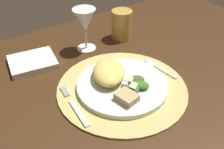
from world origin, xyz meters
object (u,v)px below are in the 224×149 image
object	(u,v)px
spoon	(155,65)
wine_glass	(84,22)
dining_table	(124,108)
dinner_plate	(122,85)
napkin	(33,62)
amber_tumbler	(122,25)
fork	(75,107)

from	to	relation	value
spoon	wine_glass	bearing A→B (deg)	118.88
dining_table	dinner_plate	xyz separation A→B (m)	(-0.03, -0.02, 0.12)
napkin	amber_tumbler	xyz separation A→B (m)	(0.34, -0.02, 0.04)
fork	napkin	distance (m)	0.26
dining_table	wine_glass	world-z (taller)	wine_glass
wine_glass	spoon	bearing A→B (deg)	-61.12
dining_table	wine_glass	distance (m)	0.31
dining_table	napkin	xyz separation A→B (m)	(-0.19, 0.24, 0.12)
dinner_plate	wine_glass	size ratio (longest dim) A/B	1.74
wine_glass	dining_table	bearing A→B (deg)	-88.99
dinner_plate	napkin	distance (m)	0.31
fork	spoon	world-z (taller)	spoon
spoon	napkin	world-z (taller)	napkin
dinner_plate	wine_glass	distance (m)	0.26
fork	spoon	bearing A→B (deg)	4.38
spoon	wine_glass	size ratio (longest dim) A/B	0.88
dinner_plate	spoon	world-z (taller)	dinner_plate
dinner_plate	spoon	size ratio (longest dim) A/B	1.99
dinner_plate	napkin	size ratio (longest dim) A/B	1.79
amber_tumbler	wine_glass	bearing A→B (deg)	177.74
dinner_plate	fork	bearing A→B (deg)	179.03
amber_tumbler	fork	bearing A→B (deg)	-143.55
fork	amber_tumbler	size ratio (longest dim) A/B	1.59
wine_glass	amber_tumbler	size ratio (longest dim) A/B	1.37
napkin	wine_glass	size ratio (longest dim) A/B	0.97
spoon	amber_tumbler	xyz separation A→B (m)	(0.03, 0.22, 0.05)
wine_glass	napkin	bearing A→B (deg)	175.90
fork	amber_tumbler	world-z (taller)	amber_tumbler
dinner_plate	napkin	world-z (taller)	dinner_plate
napkin	dining_table	bearing A→B (deg)	-51.46
napkin	dinner_plate	bearing A→B (deg)	-58.03
fork	amber_tumbler	distance (m)	0.41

